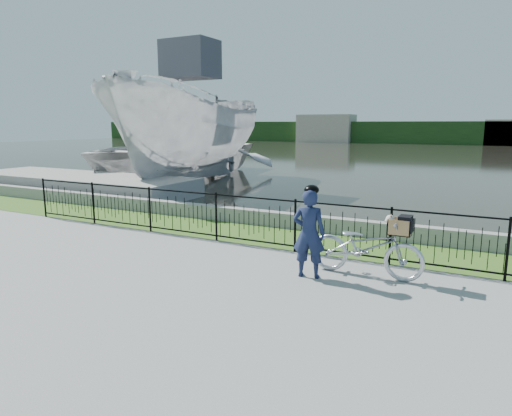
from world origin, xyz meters
The scene contains 13 objects.
ground centered at (0.00, 0.00, 0.00)m, with size 120.00×120.00×0.00m, color gray.
grass_strip centered at (0.00, 2.60, 0.00)m, with size 60.00×2.00×0.01m, color #3E6620.
water centered at (0.00, 33.00, 0.00)m, with size 120.00×120.00×0.00m, color black.
quay_wall centered at (0.00, 3.60, 0.20)m, with size 60.00×0.30×0.40m, color gray.
fence centered at (0.00, 1.60, 0.58)m, with size 14.00×0.06×1.15m, color black, non-canonical shape.
far_treeline centered at (0.00, 60.00, 1.50)m, with size 120.00×6.00×3.00m, color #1F4018.
far_building_left centered at (-18.00, 58.00, 2.00)m, with size 8.00×4.00×4.00m, color #AC9F8A.
far_building_right centered at (6.00, 58.50, 1.60)m, with size 6.00×3.00×3.20m, color #AC9F8A.
dock centered at (-10.00, 5.50, 0.35)m, with size 10.00×3.00×0.70m, color gray.
bicycle_rig centered at (2.76, 0.74, 0.55)m, with size 2.05×0.71×1.19m.
cyclist centered at (1.86, 0.20, 0.83)m, with size 0.64×0.48×1.67m.
boat_near centered at (-7.27, 9.43, 2.29)m, with size 5.98×11.94×6.21m.
boat_far centered at (-10.64, 12.09, 1.21)m, with size 8.60×11.88×2.43m.
Camera 1 is at (4.70, -7.20, 2.72)m, focal length 32.00 mm.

